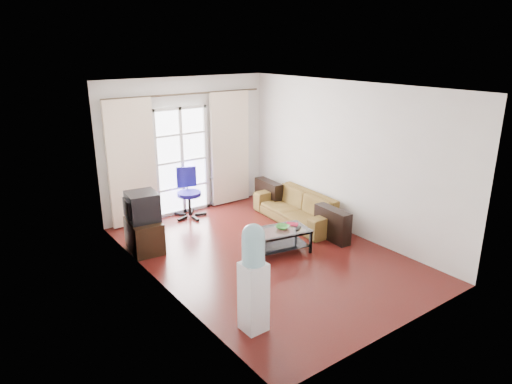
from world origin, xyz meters
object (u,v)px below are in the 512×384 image
sofa (298,207)px  coffee_table (279,238)px  task_chair (189,203)px  water_cooler (254,276)px  tv_stand (144,235)px  crt_tv (141,207)px

sofa → coffee_table: 1.43m
coffee_table → task_chair: bearing=99.8°
sofa → water_cooler: size_ratio=1.48×
tv_stand → crt_tv: size_ratio=1.28×
sofa → water_cooler: (-2.74, -2.35, 0.43)m
sofa → water_cooler: 3.63m
sofa → tv_stand: 2.95m
tv_stand → crt_tv: 0.50m
crt_tv → tv_stand: bearing=-84.0°
water_cooler → sofa: bearing=39.4°
tv_stand → water_cooler: water_cooler is taller
sofa → coffee_table: sofa is taller
water_cooler → coffee_table: bearing=41.9°
crt_tv → task_chair: (1.35, 0.93, -0.48)m
tv_stand → coffee_table: bearing=-32.2°
crt_tv → task_chair: bearing=41.2°
crt_tv → water_cooler: bearing=-80.0°
coffee_table → crt_tv: size_ratio=1.88×
sofa → crt_tv: 2.99m
sofa → tv_stand: (-2.90, 0.52, -0.02)m
sofa → crt_tv: size_ratio=3.59×
crt_tv → water_cooler: water_cooler is taller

